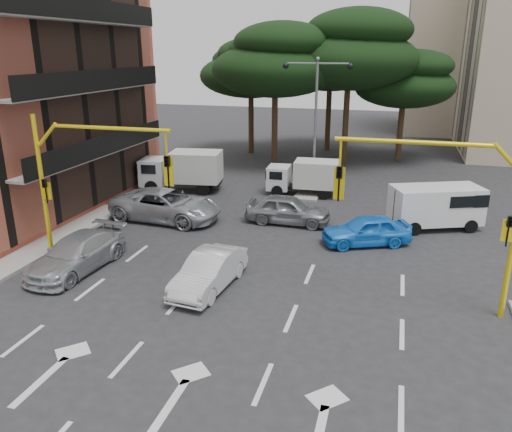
{
  "coord_description": "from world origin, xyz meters",
  "views": [
    {
      "loc": [
        4.83,
        -14.14,
        8.34
      ],
      "look_at": [
        -0.66,
        5.2,
        1.6
      ],
      "focal_mm": 35.0,
      "sensor_mm": 36.0,
      "label": 1
    }
  ],
  "objects_px": {
    "car_white_hatch": "(209,271)",
    "box_truck_b": "(303,178)",
    "car_blue_compact": "(366,230)",
    "car_silver_cross_b": "(288,209)",
    "car_silver_wagon": "(77,254)",
    "van_white": "(436,207)",
    "signal_mast_left": "(80,171)",
    "box_truck_a": "(182,171)",
    "signal_mast_right": "(457,199)",
    "car_silver_cross_a": "(166,205)",
    "street_lamp_center": "(316,101)"
  },
  "relations": [
    {
      "from": "signal_mast_right",
      "to": "box_truck_b",
      "type": "relative_size",
      "value": 1.4
    },
    {
      "from": "signal_mast_right",
      "to": "car_silver_cross_a",
      "type": "bearing_deg",
      "value": 155.42
    },
    {
      "from": "signal_mast_right",
      "to": "car_silver_cross_b",
      "type": "bearing_deg",
      "value": 133.99
    },
    {
      "from": "car_white_hatch",
      "to": "car_silver_cross_a",
      "type": "distance_m",
      "value": 8.24
    },
    {
      "from": "signal_mast_right",
      "to": "signal_mast_left",
      "type": "distance_m",
      "value": 13.61
    },
    {
      "from": "signal_mast_right",
      "to": "box_truck_b",
      "type": "xyz_separation_m",
      "value": [
        -7.16,
        12.51,
        -2.83
      ]
    },
    {
      "from": "car_silver_cross_b",
      "to": "van_white",
      "type": "xyz_separation_m",
      "value": [
        7.04,
        1.3,
        0.34
      ]
    },
    {
      "from": "car_silver_cross_b",
      "to": "box_truck_b",
      "type": "relative_size",
      "value": 0.99
    },
    {
      "from": "car_white_hatch",
      "to": "van_white",
      "type": "height_order",
      "value": "van_white"
    },
    {
      "from": "signal_mast_left",
      "to": "car_silver_cross_b",
      "type": "relative_size",
      "value": 1.42
    },
    {
      "from": "car_silver_cross_a",
      "to": "box_truck_a",
      "type": "bearing_deg",
      "value": 19.62
    },
    {
      "from": "car_silver_cross_a",
      "to": "box_truck_b",
      "type": "relative_size",
      "value": 1.32
    },
    {
      "from": "car_silver_cross_a",
      "to": "box_truck_b",
      "type": "distance_m",
      "value": 8.8
    },
    {
      "from": "car_white_hatch",
      "to": "car_silver_cross_a",
      "type": "height_order",
      "value": "car_silver_cross_a"
    },
    {
      "from": "car_blue_compact",
      "to": "car_silver_cross_a",
      "type": "distance_m",
      "value": 10.11
    },
    {
      "from": "car_blue_compact",
      "to": "car_silver_wagon",
      "type": "bearing_deg",
      "value": -85.15
    },
    {
      "from": "car_silver_cross_a",
      "to": "box_truck_b",
      "type": "height_order",
      "value": "box_truck_b"
    },
    {
      "from": "street_lamp_center",
      "to": "car_blue_compact",
      "type": "height_order",
      "value": "street_lamp_center"
    },
    {
      "from": "signal_mast_left",
      "to": "box_truck_b",
      "type": "xyz_separation_m",
      "value": [
        6.45,
        12.51,
        -2.83
      ]
    },
    {
      "from": "signal_mast_left",
      "to": "box_truck_a",
      "type": "distance_m",
      "value": 11.74
    },
    {
      "from": "car_silver_cross_b",
      "to": "box_truck_a",
      "type": "height_order",
      "value": "box_truck_a"
    },
    {
      "from": "signal_mast_left",
      "to": "box_truck_a",
      "type": "relative_size",
      "value": 1.2
    },
    {
      "from": "signal_mast_right",
      "to": "box_truck_b",
      "type": "distance_m",
      "value": 14.69
    },
    {
      "from": "car_white_hatch",
      "to": "car_blue_compact",
      "type": "bearing_deg",
      "value": 54.73
    },
    {
      "from": "car_white_hatch",
      "to": "box_truck_b",
      "type": "height_order",
      "value": "box_truck_b"
    },
    {
      "from": "signal_mast_right",
      "to": "street_lamp_center",
      "type": "xyz_separation_m",
      "value": [
        -6.8,
        14.01,
        1.54
      ]
    },
    {
      "from": "van_white",
      "to": "box_truck_b",
      "type": "height_order",
      "value": "van_white"
    },
    {
      "from": "car_white_hatch",
      "to": "car_silver_cross_b",
      "type": "height_order",
      "value": "car_silver_cross_b"
    },
    {
      "from": "car_silver_cross_b",
      "to": "box_truck_b",
      "type": "bearing_deg",
      "value": 2.83
    },
    {
      "from": "car_white_hatch",
      "to": "van_white",
      "type": "xyz_separation_m",
      "value": [
        8.26,
        9.15,
        0.39
      ]
    },
    {
      "from": "signal_mast_right",
      "to": "car_blue_compact",
      "type": "relative_size",
      "value": 1.52
    },
    {
      "from": "van_white",
      "to": "box_truck_a",
      "type": "relative_size",
      "value": 0.85
    },
    {
      "from": "car_silver_wagon",
      "to": "car_silver_cross_b",
      "type": "height_order",
      "value": "car_silver_cross_b"
    },
    {
      "from": "signal_mast_left",
      "to": "car_silver_cross_a",
      "type": "distance_m",
      "value": 6.74
    },
    {
      "from": "car_silver_wagon",
      "to": "signal_mast_right",
      "type": "bearing_deg",
      "value": 7.19
    },
    {
      "from": "box_truck_b",
      "to": "signal_mast_right",
      "type": "bearing_deg",
      "value": -153.51
    },
    {
      "from": "car_white_hatch",
      "to": "car_silver_wagon",
      "type": "height_order",
      "value": "car_silver_wagon"
    },
    {
      "from": "signal_mast_right",
      "to": "signal_mast_left",
      "type": "bearing_deg",
      "value": 180.0
    },
    {
      "from": "box_truck_a",
      "to": "box_truck_b",
      "type": "height_order",
      "value": "box_truck_a"
    },
    {
      "from": "car_silver_cross_b",
      "to": "car_silver_cross_a",
      "type": "bearing_deg",
      "value": 101.55
    },
    {
      "from": "signal_mast_left",
      "to": "box_truck_a",
      "type": "xyz_separation_m",
      "value": [
        -0.92,
        11.4,
        -2.66
      ]
    },
    {
      "from": "signal_mast_right",
      "to": "box_truck_a",
      "type": "height_order",
      "value": "signal_mast_right"
    },
    {
      "from": "car_blue_compact",
      "to": "car_silver_cross_b",
      "type": "xyz_separation_m",
      "value": [
        -3.98,
        1.87,
        0.05
      ]
    },
    {
      "from": "van_white",
      "to": "box_truck_b",
      "type": "distance_m",
      "value": 8.32
    },
    {
      "from": "car_silver_cross_b",
      "to": "car_blue_compact",
      "type": "bearing_deg",
      "value": -114.83
    },
    {
      "from": "signal_mast_right",
      "to": "car_blue_compact",
      "type": "height_order",
      "value": "signal_mast_right"
    },
    {
      "from": "car_white_hatch",
      "to": "van_white",
      "type": "distance_m",
      "value": 12.33
    },
    {
      "from": "car_blue_compact",
      "to": "car_silver_cross_b",
      "type": "distance_m",
      "value": 4.4
    },
    {
      "from": "car_silver_wagon",
      "to": "car_silver_cross_a",
      "type": "relative_size",
      "value": 0.83
    },
    {
      "from": "box_truck_a",
      "to": "box_truck_b",
      "type": "distance_m",
      "value": 7.46
    }
  ]
}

